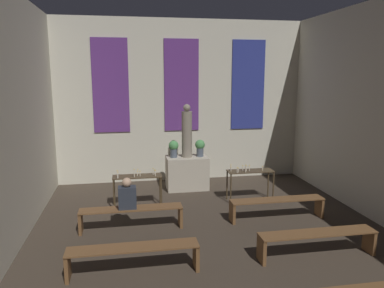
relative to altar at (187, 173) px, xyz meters
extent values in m
cube|color=beige|center=(0.00, 1.02, 1.91)|extent=(7.46, 0.12, 4.72)
cube|color=#60337F|center=(-2.02, 0.94, 2.38)|extent=(1.01, 0.03, 2.64)
cube|color=#60337F|center=(0.00, 0.94, 2.38)|extent=(1.01, 0.03, 2.64)
cube|color=navy|center=(2.02, 0.94, 2.38)|extent=(1.01, 0.03, 2.64)
cube|color=#BCB29E|center=(0.00, 0.00, 0.00)|extent=(1.13, 0.72, 0.90)
cylinder|color=gray|center=(0.00, 0.00, 1.08)|extent=(0.28, 0.28, 1.26)
sphere|color=gray|center=(0.00, 0.00, 1.81)|extent=(0.20, 0.20, 0.20)
cylinder|color=#4C5666|center=(-0.37, 0.00, 0.57)|extent=(0.19, 0.19, 0.24)
sphere|color=#4C9351|center=(-0.37, 0.00, 0.79)|extent=(0.27, 0.27, 0.27)
cylinder|color=#4C5666|center=(0.37, 0.00, 0.57)|extent=(0.19, 0.19, 0.24)
sphere|color=#4C9351|center=(0.37, 0.00, 0.79)|extent=(0.27, 0.27, 0.27)
cube|color=#473823|center=(-1.41, -1.27, 0.31)|extent=(1.16, 0.40, 0.02)
cylinder|color=#473823|center=(-1.96, -1.44, -0.07)|extent=(0.04, 0.04, 0.75)
cylinder|color=#473823|center=(-0.85, -1.44, -0.07)|extent=(0.04, 0.04, 0.75)
cylinder|color=#473823|center=(-1.96, -1.09, -0.07)|extent=(0.04, 0.04, 0.75)
cylinder|color=#473823|center=(-0.85, -1.09, -0.07)|extent=(0.04, 0.04, 0.75)
cylinder|color=silver|center=(-1.40, -1.27, 0.37)|extent=(0.02, 0.02, 0.10)
sphere|color=#F9CC4C|center=(-1.40, -1.27, 0.44)|extent=(0.02, 0.02, 0.02)
cylinder|color=silver|center=(-1.03, -1.23, 0.39)|extent=(0.02, 0.02, 0.14)
sphere|color=#F9CC4C|center=(-1.03, -1.23, 0.48)|extent=(0.02, 0.02, 0.02)
cylinder|color=silver|center=(-1.48, -1.37, 0.41)|extent=(0.02, 0.02, 0.17)
sphere|color=#F9CC4C|center=(-1.48, -1.37, 0.51)|extent=(0.02, 0.02, 0.02)
cylinder|color=silver|center=(-1.85, -1.38, 0.39)|extent=(0.02, 0.02, 0.13)
sphere|color=#F9CC4C|center=(-1.85, -1.38, 0.46)|extent=(0.02, 0.02, 0.02)
cylinder|color=silver|center=(-1.34, -1.31, 0.38)|extent=(0.02, 0.02, 0.11)
sphere|color=#F9CC4C|center=(-1.34, -1.31, 0.44)|extent=(0.02, 0.02, 0.02)
cylinder|color=silver|center=(-0.99, -1.20, 0.37)|extent=(0.02, 0.02, 0.10)
sphere|color=#F9CC4C|center=(-0.99, -1.20, 0.43)|extent=(0.02, 0.02, 0.02)
cylinder|color=silver|center=(-0.98, -1.36, 0.39)|extent=(0.02, 0.02, 0.13)
sphere|color=#F9CC4C|center=(-0.98, -1.36, 0.46)|extent=(0.02, 0.02, 0.02)
cylinder|color=silver|center=(-1.86, -1.41, 0.41)|extent=(0.02, 0.02, 0.17)
sphere|color=#F9CC4C|center=(-1.86, -1.41, 0.51)|extent=(0.02, 0.02, 0.02)
cylinder|color=silver|center=(-1.38, -1.09, 0.37)|extent=(0.02, 0.02, 0.10)
sphere|color=#F9CC4C|center=(-1.38, -1.09, 0.44)|extent=(0.02, 0.02, 0.02)
cube|color=#473823|center=(1.41, -1.27, 0.31)|extent=(1.16, 0.40, 0.02)
cylinder|color=#473823|center=(0.85, -1.44, -0.07)|extent=(0.04, 0.04, 0.75)
cylinder|color=#473823|center=(1.96, -1.44, -0.07)|extent=(0.04, 0.04, 0.75)
cylinder|color=#473823|center=(0.85, -1.09, -0.07)|extent=(0.04, 0.04, 0.75)
cylinder|color=#473823|center=(1.96, -1.09, -0.07)|extent=(0.04, 0.04, 0.75)
cylinder|color=silver|center=(1.37, -1.29, 0.39)|extent=(0.02, 0.02, 0.12)
sphere|color=#F9CC4C|center=(1.37, -1.29, 0.46)|extent=(0.02, 0.02, 0.02)
cylinder|color=silver|center=(1.01, -1.44, 0.38)|extent=(0.02, 0.02, 0.12)
sphere|color=#F9CC4C|center=(1.01, -1.44, 0.46)|extent=(0.02, 0.02, 0.02)
cylinder|color=silver|center=(1.24, -1.40, 0.41)|extent=(0.02, 0.02, 0.17)
sphere|color=#F9CC4C|center=(1.24, -1.40, 0.50)|extent=(0.02, 0.02, 0.02)
cylinder|color=silver|center=(1.70, -1.32, 0.37)|extent=(0.02, 0.02, 0.09)
sphere|color=#F9CC4C|center=(1.70, -1.32, 0.43)|extent=(0.02, 0.02, 0.02)
cylinder|color=silver|center=(0.90, -1.25, 0.37)|extent=(0.02, 0.02, 0.10)
sphere|color=#F9CC4C|center=(0.90, -1.25, 0.43)|extent=(0.02, 0.02, 0.02)
cylinder|color=silver|center=(1.29, -1.27, 0.38)|extent=(0.02, 0.02, 0.12)
sphere|color=#F9CC4C|center=(1.29, -1.27, 0.45)|extent=(0.02, 0.02, 0.02)
cylinder|color=silver|center=(1.21, -1.23, 0.38)|extent=(0.02, 0.02, 0.12)
sphere|color=#F9CC4C|center=(1.21, -1.23, 0.45)|extent=(0.02, 0.02, 0.02)
cylinder|color=silver|center=(0.93, -1.14, 0.38)|extent=(0.02, 0.02, 0.12)
sphere|color=#F9CC4C|center=(0.93, -1.14, 0.46)|extent=(0.02, 0.02, 0.02)
cylinder|color=silver|center=(1.06, -1.37, 0.37)|extent=(0.02, 0.02, 0.09)
sphere|color=#F9CC4C|center=(1.06, -1.37, 0.43)|extent=(0.02, 0.02, 0.02)
cube|color=brown|center=(-1.58, -4.35, 0.00)|extent=(2.09, 0.36, 0.03)
cube|color=brown|center=(-2.59, -4.35, -0.23)|extent=(0.06, 0.32, 0.44)
cube|color=brown|center=(-0.56, -4.35, -0.23)|extent=(0.06, 0.32, 0.44)
cube|color=brown|center=(1.58, -4.35, 0.00)|extent=(2.09, 0.36, 0.03)
cube|color=brown|center=(0.56, -4.35, -0.23)|extent=(0.06, 0.32, 0.44)
cube|color=brown|center=(2.59, -4.35, -0.23)|extent=(0.06, 0.32, 0.44)
cube|color=brown|center=(-1.58, -2.58, 0.00)|extent=(2.09, 0.36, 0.03)
cube|color=brown|center=(-2.59, -2.58, -0.23)|extent=(0.06, 0.32, 0.44)
cube|color=brown|center=(-0.56, -2.58, -0.23)|extent=(0.06, 0.32, 0.44)
cube|color=brown|center=(1.58, -2.58, 0.00)|extent=(2.09, 0.36, 0.03)
cube|color=brown|center=(0.56, -2.58, -0.23)|extent=(0.06, 0.32, 0.44)
cube|color=brown|center=(2.59, -2.58, -0.23)|extent=(0.06, 0.32, 0.44)
cube|color=#282D38|center=(-1.65, -2.58, 0.24)|extent=(0.36, 0.24, 0.45)
sphere|color=tan|center=(-1.65, -2.58, 0.56)|extent=(0.19, 0.19, 0.19)
camera|label=1|loc=(-1.63, -9.95, 2.70)|focal=35.00mm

